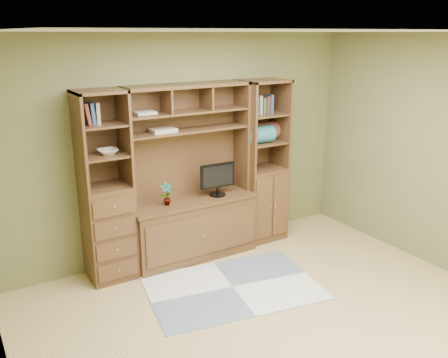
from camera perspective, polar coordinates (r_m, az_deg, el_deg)
room at (r=4.01m, az=8.07°, el=-1.76°), size 4.60×4.10×2.64m
center_hutch at (r=5.46m, az=-3.87°, el=0.50°), size 1.54×0.53×2.05m
left_tower at (r=5.14m, az=-14.01°, el=-1.07°), size 0.50×0.45×2.05m
right_tower at (r=6.01m, az=4.65°, el=2.05°), size 0.55×0.45×2.05m
rug at (r=5.16m, az=1.05°, el=-12.88°), size 1.94×1.46×0.01m
monitor at (r=5.59m, az=-0.80°, el=0.66°), size 0.45×0.21×0.54m
orchid at (r=5.34m, az=-6.93°, el=-1.81°), size 0.14×0.10×0.27m
magazines at (r=5.28m, az=-7.34°, el=5.83°), size 0.27×0.20×0.04m
bowl at (r=5.05m, az=-13.81°, el=3.23°), size 0.21×0.21×0.05m
blanket_teal at (r=5.83m, az=4.27°, el=5.33°), size 0.37×0.21×0.21m
blanket_red at (r=6.07m, az=5.35°, el=5.82°), size 0.40×0.22×0.22m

